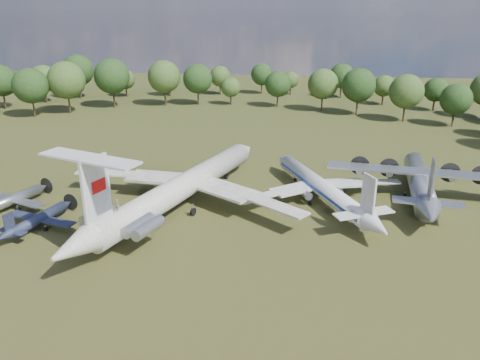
% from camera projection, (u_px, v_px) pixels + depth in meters
% --- Properties ---
extents(ground, '(300.00, 300.00, 0.00)m').
position_uv_depth(ground, '(178.00, 204.00, 74.82)').
color(ground, '#253D14').
rests_on(ground, ground).
extents(il62_airliner, '(57.28, 64.71, 5.28)m').
position_uv_depth(il62_airliner, '(183.00, 191.00, 72.69)').
color(il62_airliner, silver).
rests_on(il62_airliner, ground).
extents(tu104_jet, '(41.38, 45.94, 3.76)m').
position_uv_depth(tu104_jet, '(321.00, 190.00, 75.10)').
color(tu104_jet, silver).
rests_on(tu104_jet, ground).
extents(an12_transport, '(34.24, 37.24, 4.40)m').
position_uv_depth(an12_transport, '(419.00, 185.00, 76.31)').
color(an12_transport, '#97999E').
rests_on(an12_transport, ground).
extents(small_prop_west, '(14.53, 17.39, 2.21)m').
position_uv_depth(small_prop_west, '(39.00, 221.00, 66.06)').
color(small_prop_west, black).
rests_on(small_prop_west, ground).
extents(small_prop_northwest, '(15.92, 18.45, 2.28)m').
position_uv_depth(small_prop_northwest, '(12.00, 202.00, 72.52)').
color(small_prop_northwest, '#A0A3A7').
rests_on(small_prop_northwest, ground).
extents(person_on_il62, '(0.69, 0.64, 1.58)m').
position_uv_depth(person_on_il62, '(117.00, 205.00, 59.12)').
color(person_on_il62, olive).
rests_on(person_on_il62, il62_airliner).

